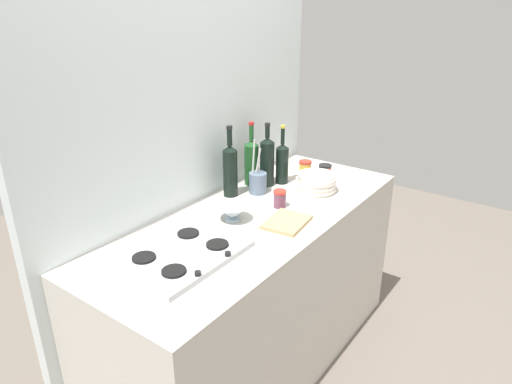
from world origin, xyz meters
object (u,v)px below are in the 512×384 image
utensil_crock (258,182)px  wine_bottle_mid_right (282,162)px  wine_bottle_mid_left (251,161)px  condiment_jar_spare (305,168)px  mixing_bowl (232,212)px  condiment_jar_rear (280,199)px  plate_stack (317,183)px  condiment_jar_front (325,171)px  wine_bottle_rightmost (230,169)px  cutting_board (287,222)px  wine_bottle_leftmost (267,161)px  stovetop_hob (182,254)px

utensil_crock → wine_bottle_mid_right: bearing=-6.6°
wine_bottle_mid_left → condiment_jar_spare: (0.30, -0.17, -0.09)m
mixing_bowl → condiment_jar_rear: condiment_jar_rear is taller
plate_stack → condiment_jar_front: size_ratio=2.67×
wine_bottle_rightmost → cutting_board: (-0.11, -0.42, -0.14)m
condiment_jar_spare → cutting_board: 0.66m
mixing_bowl → wine_bottle_rightmost: bearing=40.3°
utensil_crock → cutting_board: (-0.22, -0.32, -0.05)m
condiment_jar_rear → cutting_board: size_ratio=0.40×
wine_bottle_leftmost → cutting_board: (-0.34, -0.35, -0.13)m
wine_bottle_mid_right → cutting_board: bearing=-144.4°
stovetop_hob → cutting_board: size_ratio=2.25×
utensil_crock → condiment_jar_spare: utensil_crock is taller
stovetop_hob → condiment_jar_rear: bearing=-4.6°
cutting_board → condiment_jar_rear: bearing=43.1°
wine_bottle_mid_right → mixing_bowl: wine_bottle_mid_right is taller
stovetop_hob → wine_bottle_mid_left: bearing=17.1°
wine_bottle_mid_left → cutting_board: size_ratio=1.61×
condiment_jar_front → condiment_jar_rear: size_ratio=0.90×
stovetop_hob → condiment_jar_rear: size_ratio=5.64×
wine_bottle_mid_right → condiment_jar_front: wine_bottle_mid_right is taller
mixing_bowl → condiment_jar_spare: bearing=2.5°
wine_bottle_rightmost → condiment_jar_front: (0.52, -0.28, -0.11)m
cutting_board → stovetop_hob: bearing=160.0°
wine_bottle_mid_right → wine_bottle_leftmost: bearing=148.5°
wine_bottle_mid_right → wine_bottle_rightmost: bearing=159.1°
mixing_bowl → utensil_crock: bearing=16.1°
wine_bottle_leftmost → utensil_crock: (-0.12, -0.02, -0.08)m
stovetop_hob → condiment_jar_front: size_ratio=6.28×
condiment_jar_front → wine_bottle_mid_right: bearing=142.8°
wine_bottle_mid_right → cutting_board: (-0.42, -0.30, -0.11)m
stovetop_hob → wine_bottle_rightmost: 0.67m
plate_stack → condiment_jar_spare: 0.25m
stovetop_hob → condiment_jar_front: 1.13m
wine_bottle_rightmost → plate_stack: bearing=-47.0°
stovetop_hob → wine_bottle_mid_right: bearing=7.5°
wine_bottle_mid_right → wine_bottle_mid_left: bearing=132.0°
stovetop_hob → wine_bottle_mid_right: size_ratio=1.49×
plate_stack → cutting_board: size_ratio=0.96×
wine_bottle_mid_right → wine_bottle_rightmost: wine_bottle_rightmost is taller
wine_bottle_mid_right → stovetop_hob: bearing=-172.5°
condiment_jar_spare → mixing_bowl: bearing=-177.5°
condiment_jar_spare → plate_stack: bearing=-135.4°
wine_bottle_leftmost → condiment_jar_rear: wine_bottle_leftmost is taller
wine_bottle_rightmost → cutting_board: bearing=-104.7°
condiment_jar_front → wine_bottle_mid_left: bearing=138.6°
wine_bottle_rightmost → utensil_crock: wine_bottle_rightmost is taller
plate_stack → utensil_crock: size_ratio=0.71×
condiment_jar_rear → cutting_board: 0.19m
plate_stack → utensil_crock: utensil_crock is taller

